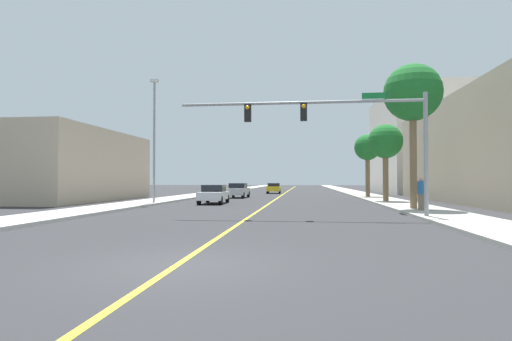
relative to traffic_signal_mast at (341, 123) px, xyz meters
The scene contains 15 objects.
ground 31.55m from the traffic_signal_mast, 98.03° to the left, with size 192.00×192.00×0.00m, color #2D2D30.
sidewalk_left 34.11m from the traffic_signal_mast, 113.89° to the left, with size 3.14×168.00×0.15m, color beige.
sidewalk_right 31.63m from the traffic_signal_mast, 80.86° to the left, with size 3.14×168.00×0.15m, color #B2ADA3.
lane_marking_center 31.55m from the traffic_signal_mast, 98.03° to the left, with size 0.16×144.00×0.01m, color yellow.
building_left_near 28.74m from the traffic_signal_mast, 151.26° to the left, with size 14.56×16.08×6.01m, color tan.
building_right_far 43.96m from the traffic_signal_mast, 67.62° to the left, with size 15.11×20.48×13.83m, color silver.
traffic_signal_mast is the anchor object (origin of this frame).
street_lamp 15.68m from the traffic_signal_mast, 143.75° to the left, with size 0.56×0.28×9.02m.
palm_near 7.07m from the traffic_signal_mast, 47.51° to the left, with size 3.29×3.29×8.33m.
palm_mid 14.43m from the traffic_signal_mast, 71.22° to the left, with size 2.69×2.69×6.04m.
palm_far 22.85m from the traffic_signal_mast, 78.44° to the left, with size 2.61×2.61×6.23m.
car_white 14.20m from the traffic_signal_mast, 128.33° to the left, with size 1.91×4.23×1.42m.
car_silver 23.00m from the traffic_signal_mast, 111.60° to the left, with size 1.97×4.04×1.47m.
car_yellow 36.12m from the traffic_signal_mast, 99.32° to the left, with size 1.99×4.39×1.37m.
pedestrian 6.62m from the traffic_signal_mast, 37.36° to the left, with size 0.38×0.38×1.81m.
Camera 1 is at (2.64, -8.31, 1.77)m, focal length 28.61 mm.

